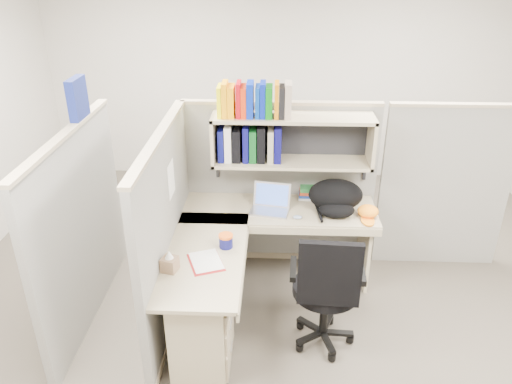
{
  "coord_description": "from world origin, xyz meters",
  "views": [
    {
      "loc": [
        -0.04,
        -3.41,
        2.85
      ],
      "look_at": [
        -0.2,
        0.25,
        1.05
      ],
      "focal_mm": 35.0,
      "sensor_mm": 36.0,
      "label": 1
    }
  ],
  "objects_px": {
    "desk": "(226,292)",
    "task_chair": "(325,307)",
    "laptop": "(270,200)",
    "backpack": "(336,198)",
    "snack_canister": "(226,241)"
  },
  "relations": [
    {
      "from": "desk",
      "to": "task_chair",
      "type": "height_order",
      "value": "task_chair"
    },
    {
      "from": "laptop",
      "to": "backpack",
      "type": "bearing_deg",
      "value": 11.87
    },
    {
      "from": "backpack",
      "to": "task_chair",
      "type": "relative_size",
      "value": 0.45
    },
    {
      "from": "laptop",
      "to": "backpack",
      "type": "height_order",
      "value": "backpack"
    },
    {
      "from": "desk",
      "to": "backpack",
      "type": "height_order",
      "value": "backpack"
    },
    {
      "from": "backpack",
      "to": "task_chair",
      "type": "bearing_deg",
      "value": -87.66
    },
    {
      "from": "laptop",
      "to": "task_chair",
      "type": "relative_size",
      "value": 0.31
    },
    {
      "from": "desk",
      "to": "snack_canister",
      "type": "height_order",
      "value": "snack_canister"
    },
    {
      "from": "task_chair",
      "to": "desk",
      "type": "bearing_deg",
      "value": 174.59
    },
    {
      "from": "backpack",
      "to": "snack_canister",
      "type": "xyz_separation_m",
      "value": [
        -0.92,
        -0.61,
        -0.08
      ]
    },
    {
      "from": "snack_canister",
      "to": "task_chair",
      "type": "distance_m",
      "value": 0.92
    },
    {
      "from": "snack_canister",
      "to": "backpack",
      "type": "bearing_deg",
      "value": 33.73
    },
    {
      "from": "snack_canister",
      "to": "laptop",
      "type": "bearing_deg",
      "value": 60.88
    },
    {
      "from": "laptop",
      "to": "backpack",
      "type": "xyz_separation_m",
      "value": [
        0.59,
        0.02,
        0.02
      ]
    },
    {
      "from": "task_chair",
      "to": "backpack",
      "type": "bearing_deg",
      "value": 80.87
    }
  ]
}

